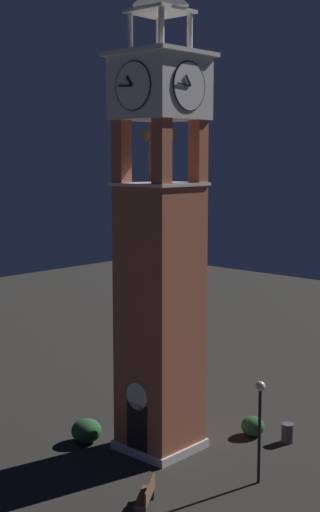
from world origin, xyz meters
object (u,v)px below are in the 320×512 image
Objects in this scene: clock_tower at (160,256)px; park_bench at (146,496)px; lamp_post at (260,413)px; trash_bin at (288,433)px.

clock_tower is 9.11m from park_bench.
lamp_post is at bearing 68.47° from park_bench.
trash_bin is (-1.25, 3.92, -2.28)m from lamp_post.
clock_tower reaches higher than lamp_post.
clock_tower is at bearing -131.17° from trash_bin.
lamp_post is at bearing -72.36° from trash_bin.
park_bench is 5.06m from lamp_post.
clock_tower is 9.33m from trash_bin.
clock_tower reaches higher than trash_bin.
clock_tower reaches higher than park_bench.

